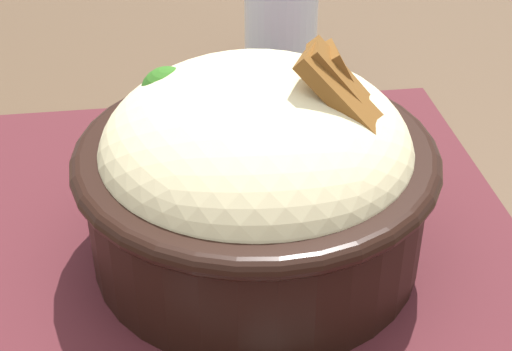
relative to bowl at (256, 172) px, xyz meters
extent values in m
cube|color=#4C3826|center=(-0.01, -0.03, -0.07)|extent=(1.27, 0.93, 0.04)
cylinder|color=#412F20|center=(-0.58, 0.38, -0.44)|extent=(0.04, 0.04, 0.70)
cube|color=#47191E|center=(0.03, -0.01, -0.05)|extent=(0.42, 0.33, 0.00)
cylinder|color=black|center=(0.00, 0.00, -0.02)|extent=(0.18, 0.18, 0.07)
torus|color=black|center=(0.00, 0.00, 0.01)|extent=(0.19, 0.19, 0.01)
ellipsoid|color=beige|center=(0.00, 0.00, 0.01)|extent=(0.20, 0.20, 0.09)
sphere|color=#2A5E1A|center=(-0.03, 0.01, 0.04)|extent=(0.03, 0.03, 0.03)
sphere|color=#2A5E1A|center=(0.01, 0.01, 0.04)|extent=(0.03, 0.03, 0.03)
sphere|color=#2A5E1A|center=(-0.03, -0.04, 0.04)|extent=(0.03, 0.03, 0.03)
cylinder|color=orange|center=(0.01, 0.01, 0.03)|extent=(0.03, 0.03, 0.01)
cylinder|color=orange|center=(-0.02, -0.04, 0.03)|extent=(0.01, 0.04, 0.01)
cylinder|color=orange|center=(-0.02, 0.00, 0.03)|extent=(0.03, 0.03, 0.01)
cube|color=brown|center=(0.02, 0.04, 0.05)|extent=(0.04, 0.06, 0.05)
cube|color=brown|center=(0.01, 0.05, 0.05)|extent=(0.03, 0.05, 0.05)
cube|color=brown|center=(0.00, 0.05, 0.05)|extent=(0.02, 0.03, 0.05)
cylinder|color=silver|center=(-0.25, 0.05, -0.03)|extent=(0.05, 0.05, 0.05)
camera|label=1|loc=(0.34, -0.04, 0.22)|focal=54.01mm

